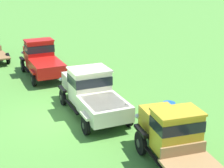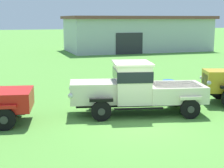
# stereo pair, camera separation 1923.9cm
# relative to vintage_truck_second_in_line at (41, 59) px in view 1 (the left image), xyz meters

# --- Properties ---
(ground_plane) EXTENTS (240.00, 240.00, 0.00)m
(ground_plane) POSITION_rel_vintage_truck_second_in_line_xyz_m (6.42, -2.15, -1.12)
(ground_plane) COLOR #518E38
(vintage_truck_second_in_line) EXTENTS (5.43, 2.90, 2.31)m
(vintage_truck_second_in_line) POSITION_rel_vintage_truck_second_in_line_xyz_m (0.00, 0.00, 0.00)
(vintage_truck_second_in_line) COLOR black
(vintage_truck_second_in_line) RESTS_ON ground
(vintage_truck_midrow_center) EXTENTS (5.91, 3.13, 2.19)m
(vintage_truck_midrow_center) POSITION_rel_vintage_truck_second_in_line_xyz_m (6.94, -0.62, -0.02)
(vintage_truck_midrow_center) COLOR black
(vintage_truck_midrow_center) RESTS_ON ground
(vintage_truck_far_side) EXTENTS (5.36, 3.29, 2.11)m
(vintage_truck_far_side) POSITION_rel_vintage_truck_second_in_line_xyz_m (12.39, -0.61, -0.01)
(vintage_truck_far_side) COLOR black
(vintage_truck_far_side) RESTS_ON ground
(oil_drum_beside_row) EXTENTS (0.62, 0.62, 0.86)m
(oil_drum_beside_row) POSITION_rel_vintage_truck_second_in_line_xyz_m (9.70, 1.84, -0.70)
(oil_drum_beside_row) COLOR #1951B2
(oil_drum_beside_row) RESTS_ON ground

